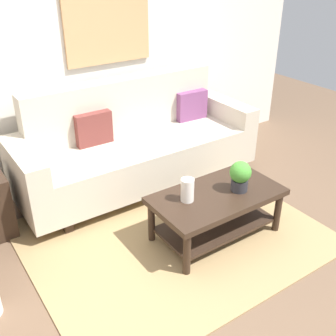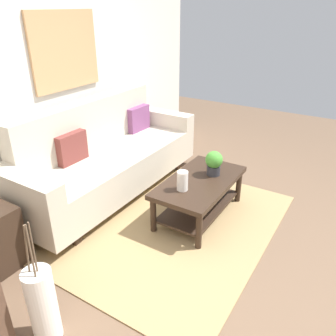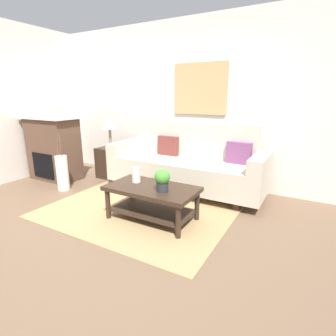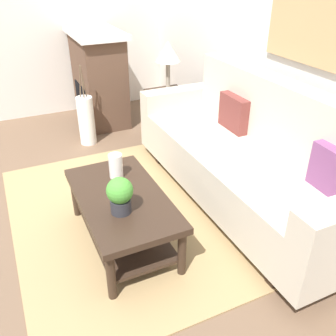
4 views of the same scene
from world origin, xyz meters
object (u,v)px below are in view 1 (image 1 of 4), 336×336
at_px(throw_pillow_maroon, 93,128).
at_px(framed_painting, 107,21).
at_px(couch, 136,146).
at_px(throw_pillow_plum, 191,105).
at_px(tabletop_vase, 187,190).
at_px(potted_plant_tabletop, 240,175).
at_px(coffee_table, 216,205).

distance_m(throw_pillow_maroon, framed_painting, 1.05).
xyz_separation_m(couch, throw_pillow_maroon, (-0.40, 0.12, 0.25)).
distance_m(throw_pillow_plum, tabletop_vase, 1.57).
height_order(throw_pillow_maroon, potted_plant_tabletop, throw_pillow_maroon).
relative_size(throw_pillow_plum, coffee_table, 0.33).
relative_size(coffee_table, potted_plant_tabletop, 4.20).
height_order(couch, tabletop_vase, couch).
relative_size(couch, throw_pillow_plum, 6.89).
bearing_deg(couch, throw_pillow_plum, 8.92).
distance_m(coffee_table, tabletop_vase, 0.35).
xyz_separation_m(couch, framed_painting, (-0.00, 0.47, 1.16)).
relative_size(tabletop_vase, framed_painting, 0.21).
height_order(couch, throw_pillow_plum, couch).
xyz_separation_m(throw_pillow_plum, framed_painting, (-0.79, 0.34, 0.92)).
xyz_separation_m(throw_pillow_plum, tabletop_vase, (-0.96, -1.23, -0.15)).
distance_m(throw_pillow_maroon, coffee_table, 1.43).
distance_m(throw_pillow_plum, framed_painting, 1.26).
bearing_deg(coffee_table, couch, 94.78).
height_order(throw_pillow_plum, potted_plant_tabletop, throw_pillow_plum).
height_order(potted_plant_tabletop, framed_painting, framed_painting).
xyz_separation_m(throw_pillow_plum, coffee_table, (-0.69, -1.29, -0.37)).
height_order(coffee_table, tabletop_vase, tabletop_vase).
height_order(throw_pillow_plum, coffee_table, throw_pillow_plum).
relative_size(throw_pillow_maroon, framed_painting, 0.40).
distance_m(throw_pillow_plum, potted_plant_tabletop, 1.45).
distance_m(throw_pillow_maroon, potted_plant_tabletop, 1.51).
bearing_deg(couch, framed_painting, 90.00).
relative_size(couch, framed_painting, 2.72).
bearing_deg(throw_pillow_plum, throw_pillow_maroon, 180.00).
xyz_separation_m(coffee_table, tabletop_vase, (-0.27, 0.05, 0.21)).
distance_m(couch, tabletop_vase, 1.13).
bearing_deg(couch, tabletop_vase, -98.78).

